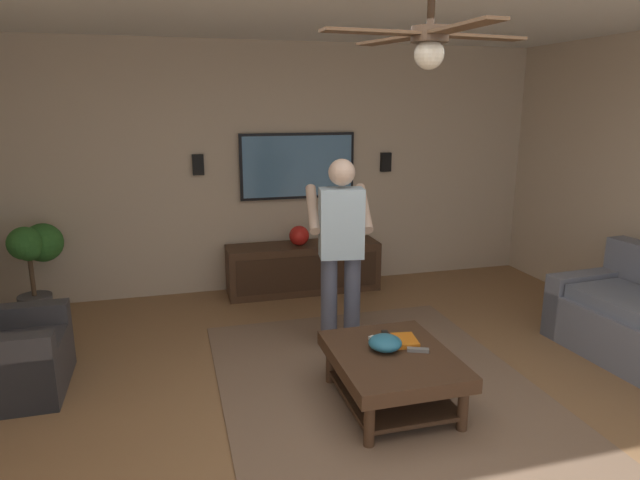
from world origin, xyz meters
TOP-DOWN VIEW (x-y plane):
  - ground_plane at (0.00, 0.00)m, footprint 7.83×7.83m
  - wall_back_tv at (3.31, 0.00)m, footprint 0.10×6.23m
  - area_rug at (0.64, -0.17)m, footprint 3.01×2.30m
  - coffee_table at (0.44, -0.17)m, footprint 1.00×0.80m
  - media_console at (2.98, -0.16)m, footprint 0.45×1.70m
  - tv at (3.22, -0.16)m, footprint 0.05×1.30m
  - person_standing at (1.46, -0.12)m, footprint 0.59×0.60m
  - potted_plant_tall at (2.85, 2.52)m, footprint 0.52×0.47m
  - bowl at (0.50, -0.14)m, footprint 0.23×0.23m
  - remote_white at (0.64, -0.14)m, footprint 0.16×0.09m
  - remote_black at (0.71, -0.23)m, footprint 0.16×0.08m
  - remote_grey at (0.42, -0.35)m, footprint 0.10×0.16m
  - book at (0.57, -0.32)m, footprint 0.24×0.19m
  - vase_round at (2.94, -0.11)m, footprint 0.22×0.22m
  - wall_speaker_left at (3.23, -1.22)m, footprint 0.06×0.12m
  - wall_speaker_right at (3.23, 0.93)m, footprint 0.06×0.12m
  - ceiling_fan at (0.01, -0.13)m, footprint 1.20×1.21m

SIDE VIEW (x-z plane):
  - ground_plane at x=0.00m, z-range 0.00..0.00m
  - area_rug at x=0.64m, z-range 0.00..0.01m
  - media_console at x=2.98m, z-range 0.00..0.55m
  - coffee_table at x=0.44m, z-range 0.10..0.50m
  - remote_white at x=0.64m, z-range 0.40..0.42m
  - remote_black at x=0.71m, z-range 0.40..0.42m
  - remote_grey at x=0.42m, z-range 0.40..0.42m
  - book at x=0.57m, z-range 0.40..0.44m
  - bowl at x=0.50m, z-range 0.40..0.50m
  - potted_plant_tall at x=2.85m, z-range 0.16..1.11m
  - vase_round at x=2.94m, z-range 0.55..0.77m
  - person_standing at x=1.46m, z-range 0.11..1.75m
  - wall_back_tv at x=3.31m, z-range 0.00..2.72m
  - tv at x=3.22m, z-range 1.03..1.76m
  - wall_speaker_left at x=3.23m, z-range 1.30..1.52m
  - wall_speaker_right at x=3.23m, z-range 1.33..1.55m
  - ceiling_fan at x=0.01m, z-range 2.16..2.62m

